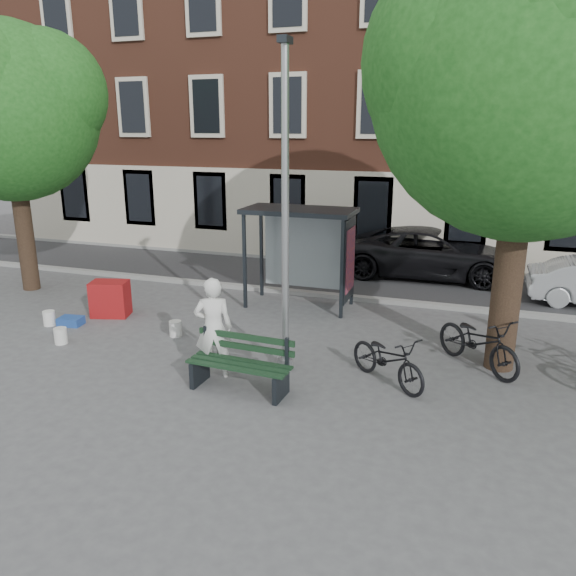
{
  "coord_description": "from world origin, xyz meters",
  "views": [
    {
      "loc": [
        3.35,
        -9.67,
        4.66
      ],
      "look_at": [
        -0.27,
        0.96,
        1.4
      ],
      "focal_mm": 35.0,
      "sensor_mm": 36.0,
      "label": 1
    }
  ],
  "objects_px": {
    "bus_shelter": "(315,236)",
    "bike_c": "(478,342)",
    "lamppost": "(285,231)",
    "bench": "(240,366)",
    "painter": "(213,328)",
    "bike_a": "(388,359)",
    "red_stand": "(110,299)",
    "car_dark": "(431,253)"
  },
  "relations": [
    {
      "from": "painter",
      "to": "red_stand",
      "type": "relative_size",
      "value": 2.18
    },
    {
      "from": "bus_shelter",
      "to": "bike_c",
      "type": "height_order",
      "value": "bus_shelter"
    },
    {
      "from": "bench",
      "to": "red_stand",
      "type": "distance_m",
      "value": 5.51
    },
    {
      "from": "bus_shelter",
      "to": "painter",
      "type": "height_order",
      "value": "bus_shelter"
    },
    {
      "from": "lamppost",
      "to": "painter",
      "type": "height_order",
      "value": "lamppost"
    },
    {
      "from": "painter",
      "to": "red_stand",
      "type": "xyz_separation_m",
      "value": [
        -4.07,
        2.39,
        -0.53
      ]
    },
    {
      "from": "bus_shelter",
      "to": "red_stand",
      "type": "height_order",
      "value": "bus_shelter"
    },
    {
      "from": "bike_c",
      "to": "bike_a",
      "type": "bearing_deg",
      "value": 173.68
    },
    {
      "from": "bike_c",
      "to": "red_stand",
      "type": "distance_m",
      "value": 8.86
    },
    {
      "from": "lamppost",
      "to": "painter",
      "type": "relative_size",
      "value": 3.11
    },
    {
      "from": "lamppost",
      "to": "red_stand",
      "type": "distance_m",
      "value": 6.01
    },
    {
      "from": "bike_a",
      "to": "bus_shelter",
      "type": "bearing_deg",
      "value": 70.47
    },
    {
      "from": "painter",
      "to": "bike_a",
      "type": "distance_m",
      "value": 3.32
    },
    {
      "from": "painter",
      "to": "bike_a",
      "type": "bearing_deg",
      "value": 170.26
    },
    {
      "from": "bike_a",
      "to": "red_stand",
      "type": "distance_m",
      "value": 7.46
    },
    {
      "from": "car_dark",
      "to": "lamppost",
      "type": "bearing_deg",
      "value": 165.0
    },
    {
      "from": "bench",
      "to": "bike_a",
      "type": "height_order",
      "value": "bench"
    },
    {
      "from": "lamppost",
      "to": "bike_c",
      "type": "xyz_separation_m",
      "value": [
        3.58,
        1.32,
        -2.23
      ]
    },
    {
      "from": "bike_a",
      "to": "bike_c",
      "type": "distance_m",
      "value": 2.04
    },
    {
      "from": "lamppost",
      "to": "red_stand",
      "type": "bearing_deg",
      "value": 162.27
    },
    {
      "from": "bus_shelter",
      "to": "red_stand",
      "type": "distance_m",
      "value": 5.46
    },
    {
      "from": "bench",
      "to": "lamppost",
      "type": "bearing_deg",
      "value": 68.25
    },
    {
      "from": "painter",
      "to": "bike_c",
      "type": "distance_m",
      "value": 5.21
    },
    {
      "from": "bus_shelter",
      "to": "bike_c",
      "type": "bearing_deg",
      "value": -33.62
    },
    {
      "from": "painter",
      "to": "bike_a",
      "type": "height_order",
      "value": "painter"
    },
    {
      "from": "bus_shelter",
      "to": "bench",
      "type": "distance_m",
      "value": 5.38
    },
    {
      "from": "bike_a",
      "to": "lamppost",
      "type": "bearing_deg",
      "value": 128.84
    },
    {
      "from": "car_dark",
      "to": "red_stand",
      "type": "distance_m",
      "value": 9.85
    },
    {
      "from": "lamppost",
      "to": "bike_a",
      "type": "height_order",
      "value": "lamppost"
    },
    {
      "from": "bike_a",
      "to": "car_dark",
      "type": "bearing_deg",
      "value": 37.49
    },
    {
      "from": "bike_a",
      "to": "bike_c",
      "type": "height_order",
      "value": "bike_c"
    },
    {
      "from": "bus_shelter",
      "to": "car_dark",
      "type": "relative_size",
      "value": 0.51
    },
    {
      "from": "lamppost",
      "to": "painter",
      "type": "bearing_deg",
      "value": -149.66
    },
    {
      "from": "red_stand",
      "to": "lamppost",
      "type": "bearing_deg",
      "value": -17.73
    },
    {
      "from": "lamppost",
      "to": "bus_shelter",
      "type": "xyz_separation_m",
      "value": [
        -0.61,
        4.11,
        -0.87
      ]
    },
    {
      "from": "bike_c",
      "to": "car_dark",
      "type": "relative_size",
      "value": 0.38
    },
    {
      "from": "lamppost",
      "to": "bench",
      "type": "distance_m",
      "value": 2.61
    },
    {
      "from": "lamppost",
      "to": "bus_shelter",
      "type": "distance_m",
      "value": 4.24
    },
    {
      "from": "car_dark",
      "to": "bench",
      "type": "bearing_deg",
      "value": 163.67
    },
    {
      "from": "painter",
      "to": "bench",
      "type": "distance_m",
      "value": 0.95
    },
    {
      "from": "bus_shelter",
      "to": "car_dark",
      "type": "xyz_separation_m",
      "value": [
        2.66,
        4.17,
        -1.14
      ]
    },
    {
      "from": "painter",
      "to": "car_dark",
      "type": "xyz_separation_m",
      "value": [
        3.25,
        8.97,
        -0.21
      ]
    }
  ]
}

